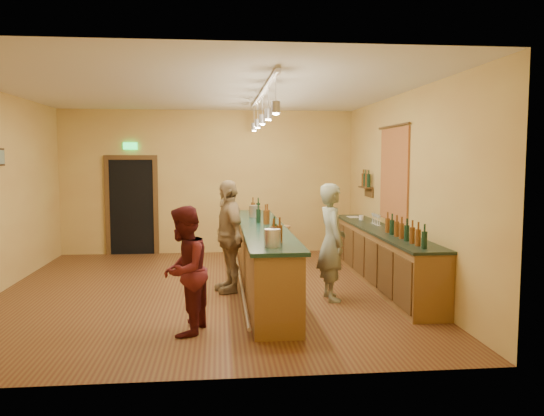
{
  "coord_description": "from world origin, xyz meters",
  "views": [
    {
      "loc": [
        0.24,
        -8.47,
        2.13
      ],
      "look_at": [
        1.1,
        0.2,
        1.31
      ],
      "focal_mm": 35.0,
      "sensor_mm": 36.0,
      "label": 1
    }
  ],
  "objects": [
    {
      "name": "tasting_bar",
      "position": [
        0.93,
        -0.0,
        0.61
      ],
      "size": [
        0.73,
        5.1,
        1.38
      ],
      "color": "brown",
      "rests_on": "floor"
    },
    {
      "name": "customer_b",
      "position": [
        0.38,
        -0.09,
        0.89
      ],
      "size": [
        0.69,
        1.13,
        1.79
      ],
      "primitive_type": "imported",
      "rotation": [
        0.0,
        0.0,
        -1.31
      ],
      "color": "#997A51",
      "rests_on": "floor"
    },
    {
      "name": "bartender",
      "position": [
        1.91,
        -0.74,
        0.88
      ],
      "size": [
        0.47,
        0.67,
        1.76
      ],
      "primitive_type": "imported",
      "rotation": [
        0.0,
        0.0,
        1.65
      ],
      "color": "gray",
      "rests_on": "floor"
    },
    {
      "name": "wall_front",
      "position": [
        0.0,
        -3.5,
        1.6
      ],
      "size": [
        6.5,
        0.02,
        3.2
      ],
      "primitive_type": "cube",
      "color": "#BA8A45",
      "rests_on": "floor"
    },
    {
      "name": "floor",
      "position": [
        0.0,
        0.0,
        0.0
      ],
      "size": [
        7.0,
        7.0,
        0.0
      ],
      "primitive_type": "plane",
      "color": "#552818",
      "rests_on": "ground"
    },
    {
      "name": "doorway",
      "position": [
        -1.7,
        3.47,
        1.13
      ],
      "size": [
        1.15,
        0.09,
        2.48
      ],
      "color": "black",
      "rests_on": "wall_back"
    },
    {
      "name": "wall_back",
      "position": [
        0.0,
        3.5,
        1.6
      ],
      "size": [
        6.5,
        0.02,
        3.2
      ],
      "primitive_type": "cube",
      "color": "#BA8A45",
      "rests_on": "floor"
    },
    {
      "name": "back_counter",
      "position": [
        2.97,
        0.18,
        0.49
      ],
      "size": [
        0.6,
        4.55,
        1.27
      ],
      "color": "brown",
      "rests_on": "floor"
    },
    {
      "name": "tapestry",
      "position": [
        3.23,
        0.4,
        1.85
      ],
      "size": [
        0.03,
        1.4,
        1.6
      ],
      "primitive_type": "cube",
      "color": "maroon",
      "rests_on": "wall_right"
    },
    {
      "name": "ceiling",
      "position": [
        0.0,
        0.0,
        3.2
      ],
      "size": [
        6.5,
        7.0,
        0.02
      ],
      "primitive_type": "cube",
      "color": "silver",
      "rests_on": "wall_back"
    },
    {
      "name": "pendant_track",
      "position": [
        0.93,
        -0.0,
        2.98
      ],
      "size": [
        0.11,
        4.6,
        0.5
      ],
      "color": "silver",
      "rests_on": "ceiling"
    },
    {
      "name": "customer_a",
      "position": [
        -0.2,
        -2.11,
        0.78
      ],
      "size": [
        0.77,
        0.89,
        1.56
      ],
      "primitive_type": "imported",
      "rotation": [
        0.0,
        0.0,
        -1.83
      ],
      "color": "#59191E",
      "rests_on": "floor"
    },
    {
      "name": "bar_stool",
      "position": [
        1.49,
        2.2,
        0.61
      ],
      "size": [
        0.37,
        0.37,
        0.76
      ],
      "rotation": [
        0.0,
        0.0,
        -0.26
      ],
      "color": "#987244",
      "rests_on": "floor"
    },
    {
      "name": "bottle_shelf",
      "position": [
        3.17,
        1.9,
        1.67
      ],
      "size": [
        0.17,
        0.55,
        0.54
      ],
      "color": "#483115",
      "rests_on": "wall_right"
    },
    {
      "name": "wall_right",
      "position": [
        3.25,
        0.0,
        1.6
      ],
      "size": [
        0.02,
        7.0,
        3.2
      ],
      "primitive_type": "cube",
      "color": "#BA8A45",
      "rests_on": "floor"
    }
  ]
}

